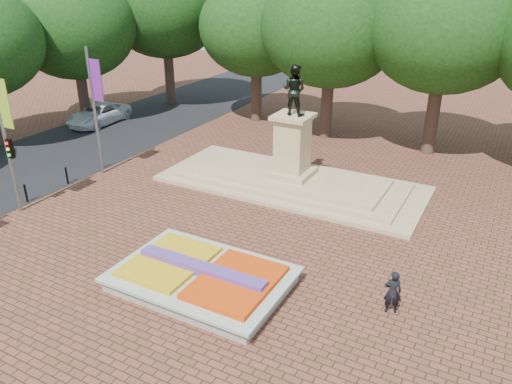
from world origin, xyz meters
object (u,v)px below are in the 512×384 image
flower_bed (202,277)px  pedestrian (393,292)px  van (99,114)px  monument (292,170)px

flower_bed → pedestrian: (6.46, 1.81, 0.43)m
van → flower_bed: bearing=-39.0°
monument → van: 17.77m
pedestrian → monument: bearing=-70.5°
flower_bed → monument: (-1.03, 10.00, 0.50)m
flower_bed → van: (-18.42, 13.63, 0.35)m
pedestrian → van: bearing=-48.4°
monument → pedestrian: bearing=-47.6°
van → pedestrian: size_ratio=3.22×
flower_bed → pedestrian: bearing=15.6°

